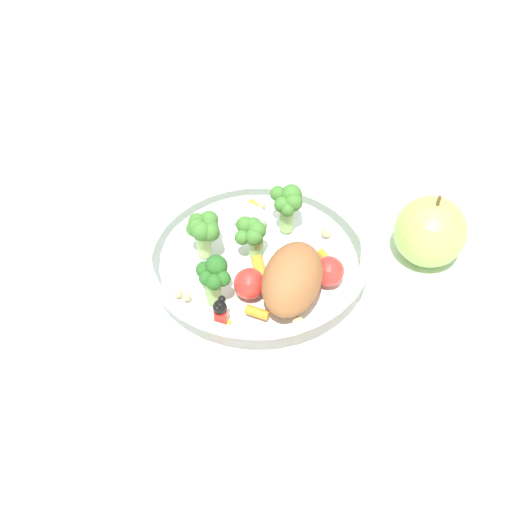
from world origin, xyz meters
TOP-DOWN VIEW (x-y plane):
  - ground_plane at (0.00, 0.00)m, footprint 2.40×2.40m
  - food_container at (-0.01, -0.02)m, footprint 0.24×0.24m
  - loose_apple at (0.10, -0.16)m, footprint 0.08×0.08m
  - folded_napkin at (-0.14, 0.18)m, footprint 0.15×0.16m

SIDE VIEW (x-z plane):
  - ground_plane at x=0.00m, z-range 0.00..0.00m
  - folded_napkin at x=-0.14m, z-range 0.00..0.01m
  - food_container at x=-0.01m, z-range 0.00..0.07m
  - loose_apple at x=0.10m, z-range -0.01..0.08m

